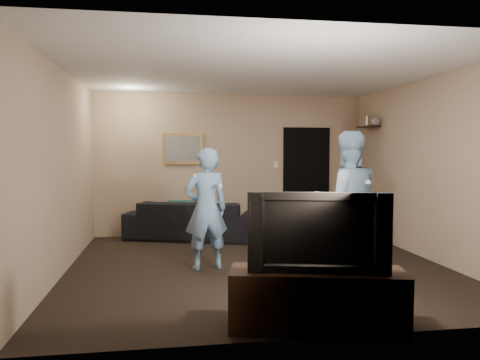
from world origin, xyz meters
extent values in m
plane|color=black|center=(0.00, 0.00, 0.00)|extent=(5.00, 5.00, 0.00)
cube|color=silver|center=(0.00, 0.00, 2.60)|extent=(5.00, 5.00, 0.04)
cube|color=tan|center=(0.00, 2.50, 1.30)|extent=(5.00, 0.04, 2.60)
cube|color=tan|center=(0.00, -2.50, 1.30)|extent=(5.00, 0.04, 2.60)
cube|color=tan|center=(-2.50, 0.00, 1.30)|extent=(0.04, 5.00, 2.60)
cube|color=tan|center=(2.50, 0.00, 1.30)|extent=(0.04, 5.00, 2.60)
imported|color=black|center=(-0.74, 2.09, 0.34)|extent=(2.48, 1.57, 0.68)
cube|color=#1B5144|center=(-0.96, 2.09, 0.48)|extent=(0.44, 0.23, 0.42)
cube|color=olive|center=(-0.90, 2.48, 1.60)|extent=(0.72, 0.05, 0.57)
cube|color=slate|center=(-0.90, 2.45, 1.60)|extent=(0.62, 0.01, 0.47)
cube|color=black|center=(1.45, 2.47, 1.00)|extent=(0.90, 0.06, 2.00)
cube|color=silver|center=(0.85, 2.48, 1.30)|extent=(0.08, 0.02, 0.12)
cube|color=black|center=(2.39, 1.80, 1.99)|extent=(0.20, 0.60, 0.03)
imported|color=#B9B8BE|center=(2.39, 1.54, 2.08)|extent=(0.18, 0.18, 0.15)
cylinder|color=silver|center=(2.39, 1.85, 2.09)|extent=(0.06, 0.06, 0.18)
cube|color=black|center=(0.09, -2.30, 0.25)|extent=(1.59, 0.82, 0.54)
imported|color=black|center=(0.09, -2.30, 0.87)|extent=(1.21, 0.43, 0.69)
imported|color=#7EB0DB|center=(-0.69, -0.07, 0.80)|extent=(0.64, 0.48, 1.59)
cube|color=white|center=(-0.85, -0.29, 1.25)|extent=(0.04, 0.14, 0.04)
cube|color=white|center=(-0.53, -0.29, 1.12)|extent=(0.05, 0.09, 0.05)
imported|color=#90B7D2|center=(1.04, -0.59, 0.90)|extent=(0.94, 0.76, 1.81)
cube|color=white|center=(0.88, -0.81, 1.22)|extent=(0.04, 0.14, 0.04)
cube|color=white|center=(1.20, -0.81, 1.18)|extent=(0.05, 0.09, 0.05)
camera|label=1|loc=(-1.20, -6.16, 1.56)|focal=35.00mm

